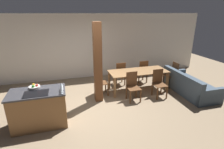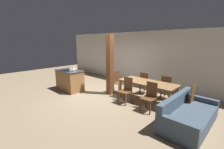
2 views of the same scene
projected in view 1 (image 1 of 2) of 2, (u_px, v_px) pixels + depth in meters
The scene contains 17 objects.
ground_plane at pixel (95, 108), 5.30m from camera, with size 16.00×16.00×0.00m, color #847056.
wall_back at pixel (81, 47), 7.37m from camera, with size 11.20×0.08×2.70m.
kitchen_island at pixel (39, 108), 4.37m from camera, with size 1.33×0.75×0.95m.
fruit_bowl at pixel (34, 87), 4.36m from camera, with size 0.27×0.27×0.11m.
wine_glass_near at pixel (62, 89), 4.05m from camera, with size 0.07×0.07×0.16m.
wine_glass_middle at pixel (62, 87), 4.12m from camera, with size 0.07×0.07×0.16m.
wine_glass_far at pixel (62, 86), 4.20m from camera, with size 0.07×0.07×0.16m.
wine_glass_end at pixel (62, 85), 4.28m from camera, with size 0.07×0.07×0.16m.
dining_table at pixel (138, 73), 6.32m from camera, with size 2.12×0.86×0.74m.
dining_chair_near_left at pixel (133, 86), 5.66m from camera, with size 0.40×0.40×0.93m.
dining_chair_near_right at pixel (159, 83), 5.91m from camera, with size 0.40×0.40×0.93m.
dining_chair_far_left at pixel (120, 73), 6.84m from camera, with size 0.40×0.40×0.93m.
dining_chair_far_right at pixel (142, 71), 7.09m from camera, with size 0.40×0.40×0.93m.
dining_chair_head_end at pixel (100, 82), 6.00m from camera, with size 0.40×0.40×0.93m.
dining_chair_foot_end at pixel (172, 74), 6.75m from camera, with size 0.40×0.40×0.93m.
couch at pixel (189, 86), 6.24m from camera, with size 0.97×2.07×0.76m.
timber_post at pixel (98, 64), 5.37m from camera, with size 0.24×0.24×2.49m.
Camera 1 is at (-0.79, -4.61, 2.74)m, focal length 28.00 mm.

